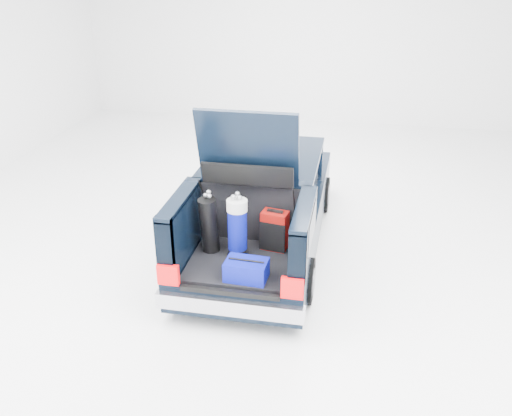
% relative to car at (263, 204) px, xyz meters
% --- Properties ---
extents(ground, '(14.00, 14.00, 0.00)m').
position_rel_car_xyz_m(ground, '(0.00, -0.11, -0.67)').
color(ground, white).
rests_on(ground, ground).
extents(car, '(1.87, 4.65, 2.47)m').
position_rel_car_xyz_m(car, '(0.00, 0.00, 0.00)').
color(car, black).
rests_on(car, ground).
extents(red_suitcase, '(0.37, 0.27, 0.56)m').
position_rel_car_xyz_m(red_suitcase, '(0.36, -1.19, 0.19)').
color(red_suitcase, '#770703').
rests_on(red_suitcase, car).
extents(black_golf_bag, '(0.33, 0.36, 0.85)m').
position_rel_car_xyz_m(black_golf_bag, '(-0.46, -1.42, 0.31)').
color(black_golf_bag, black).
rests_on(black_golf_bag, car).
extents(blue_golf_bag, '(0.35, 0.35, 0.88)m').
position_rel_car_xyz_m(blue_golf_bag, '(-0.08, -1.45, 0.33)').
color(blue_golf_bag, black).
rests_on(blue_golf_bag, car).
extents(blue_duffel, '(0.52, 0.36, 0.26)m').
position_rel_car_xyz_m(blue_duffel, '(0.15, -1.98, 0.05)').
color(blue_duffel, '#050B82').
rests_on(blue_duffel, car).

